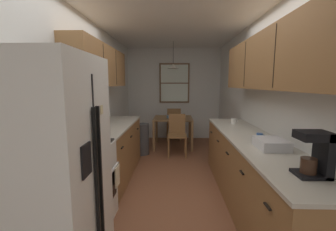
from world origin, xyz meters
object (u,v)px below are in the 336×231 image
stove_range (82,184)px  dish_rack (271,144)px  mug_by_coffeemaker (260,137)px  mug_spare (233,121)px  table_serving_bowl (171,117)px  microwave_over_range (65,75)px  storage_canister (93,129)px  dining_table (173,122)px  coffee_maker (317,153)px  trash_bin (142,139)px  dining_chair_near (177,133)px  dining_chair_far (174,123)px  refrigerator (48,174)px

stove_range → dish_rack: stove_range is taller
mug_by_coffeemaker → mug_spare: bearing=90.4°
table_serving_bowl → microwave_over_range: bearing=-108.9°
stove_range → storage_canister: 0.67m
microwave_over_range → mug_by_coffeemaker: microwave_over_range is taller
microwave_over_range → dining_table: (1.10, 3.12, -1.03)m
mug_by_coffeemaker → storage_canister: bearing=176.0°
dining_table → coffee_maker: bearing=-74.6°
dining_table → table_serving_bowl: bearing=-134.9°
mug_spare → coffee_maker: bearing=-89.1°
dining_table → trash_bin: 0.96m
dining_table → dining_chair_near: dining_chair_near is taller
stove_range → microwave_over_range: microwave_over_range is taller
dining_chair_near → mug_by_coffeemaker: (0.94, -2.22, 0.45)m
microwave_over_range → mug_by_coffeemaker: size_ratio=5.34×
dining_chair_near → storage_canister: (-1.08, -2.08, 0.50)m
microwave_over_range → dining_chair_far: (1.12, 3.75, -1.15)m
microwave_over_range → mug_spare: bearing=33.5°
stove_range → microwave_over_range: (-0.11, 0.00, 1.18)m
dining_table → table_serving_bowl: (-0.05, -0.05, 0.14)m
dining_table → dining_chair_far: (0.02, 0.63, -0.12)m
dining_table → storage_canister: bearing=-110.0°
microwave_over_range → dish_rack: size_ratio=1.68×
dish_rack → coffee_maker: bearing=-88.1°
table_serving_bowl → dining_chair_near: bearing=-76.1°
dining_chair_near → mug_spare: (0.93, -1.08, 0.44)m
table_serving_bowl → refrigerator: bearing=-102.9°
mug_by_coffeemaker → mug_spare: mug_by_coffeemaker is taller
dining_chair_far → dish_rack: bearing=-75.0°
storage_canister → mug_by_coffeemaker: storage_canister is taller
dining_chair_near → storage_canister: bearing=-117.5°
refrigerator → table_serving_bowl: 3.89m
dining_chair_far → coffee_maker: bearing=-77.0°
storage_canister → mug_spare: 2.25m
dining_chair_near → mug_spare: 1.49m
trash_bin → storage_canister: 2.23m
dining_chair_far → mug_by_coffeemaker: bearing=-73.9°
stove_range → dining_chair_far: stove_range is taller
stove_range → dining_chair_near: (1.08, 2.48, 0.03)m
trash_bin → dish_rack: bearing=-55.8°
dining_chair_near → refrigerator: bearing=-107.6°
refrigerator → storage_canister: size_ratio=8.81×
coffee_maker → storage_canister: bearing=151.2°
trash_bin → dish_rack: (1.73, -2.54, 0.61)m
stove_range → coffee_maker: 2.25m
stove_range → mug_spare: stove_range is taller
stove_range → mug_spare: 2.49m
trash_bin → mug_by_coffeemaker: size_ratio=6.38×
trash_bin → coffee_maker: size_ratio=2.07×
dish_rack → dining_chair_far: bearing=105.0°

